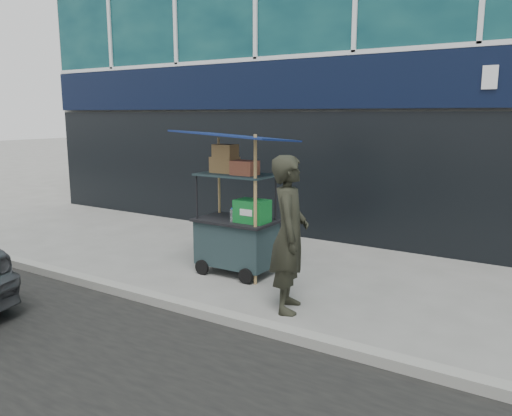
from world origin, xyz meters
The scene contains 4 objects.
ground centered at (0.00, 0.00, 0.00)m, with size 80.00×80.00×0.00m, color slate.
curb centered at (0.00, -0.20, 0.06)m, with size 80.00×0.18×0.12m, color gray.
vendor_cart centered at (-0.74, 1.37, 0.75)m, with size 1.58×1.12×2.14m.
vendor_man centered at (0.59, 0.54, 0.95)m, with size 0.69×0.45×1.89m, color black.
Camera 1 is at (3.34, -4.57, 2.36)m, focal length 35.00 mm.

